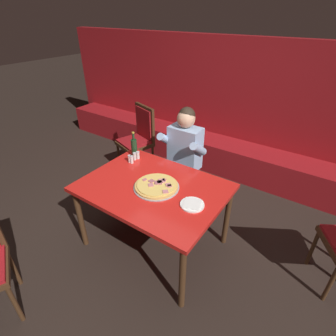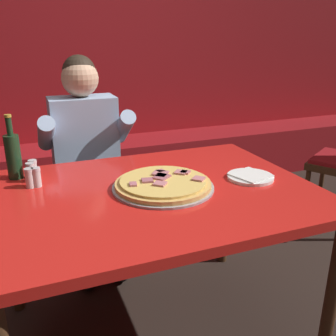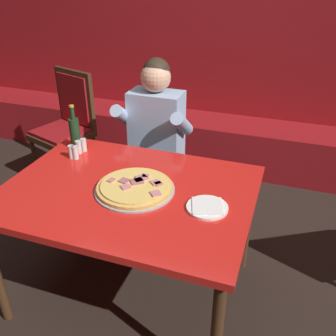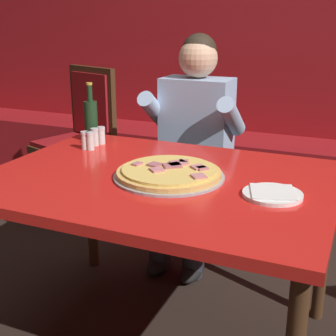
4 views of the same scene
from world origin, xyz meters
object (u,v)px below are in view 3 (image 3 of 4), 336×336
at_px(shaker_red_pepper_flakes, 79,148).
at_px(diner_seated_blue_shirt, 153,140).
at_px(pizza, 135,188).
at_px(beer_bottle, 75,132).
at_px(shaker_parmesan, 71,152).
at_px(main_dining_table, 128,200).
at_px(shaker_black_pepper, 75,153).
at_px(dining_chair_side_aisle, 68,121).
at_px(shaker_oregano, 84,145).
at_px(plate_white_paper, 207,207).

relative_size(shaker_red_pepper_flakes, diner_seated_blue_shirt, 0.07).
distance_m(pizza, beer_bottle, 0.69).
bearing_deg(shaker_red_pepper_flakes, pizza, -29.40).
bearing_deg(pizza, shaker_parmesan, 157.47).
bearing_deg(shaker_parmesan, beer_bottle, 110.87).
bearing_deg(beer_bottle, shaker_red_pepper_flakes, -48.73).
distance_m(main_dining_table, shaker_parmesan, 0.54).
bearing_deg(shaker_red_pepper_flakes, diner_seated_blue_shirt, 54.14).
distance_m(main_dining_table, shaker_black_pepper, 0.51).
height_order(main_dining_table, shaker_red_pepper_flakes, shaker_red_pepper_flakes).
bearing_deg(main_dining_table, beer_bottle, 146.03).
bearing_deg(shaker_black_pepper, dining_chair_side_aisle, 126.36).
bearing_deg(shaker_black_pepper, shaker_red_pepper_flakes, 105.85).
xyz_separation_m(main_dining_table, shaker_parmesan, (-0.48, 0.22, 0.11)).
xyz_separation_m(main_dining_table, shaker_oregano, (-0.46, 0.33, 0.11)).
bearing_deg(pizza, plate_white_paper, -5.02).
distance_m(main_dining_table, plate_white_paper, 0.46).
height_order(plate_white_paper, dining_chair_side_aisle, dining_chair_side_aisle).
distance_m(plate_white_paper, beer_bottle, 1.07).
height_order(shaker_oregano, shaker_black_pepper, same).
height_order(plate_white_paper, diner_seated_blue_shirt, diner_seated_blue_shirt).
bearing_deg(beer_bottle, shaker_oregano, -22.49).
xyz_separation_m(beer_bottle, shaker_parmesan, (0.06, -0.15, -0.07)).
bearing_deg(shaker_parmesan, main_dining_table, -24.19).
bearing_deg(shaker_parmesan, pizza, -22.53).
relative_size(shaker_red_pepper_flakes, dining_chair_side_aisle, 0.08).
distance_m(beer_bottle, shaker_black_pepper, 0.18).
relative_size(beer_bottle, shaker_oregano, 3.40).
bearing_deg(shaker_oregano, pizza, -33.33).
bearing_deg(dining_chair_side_aisle, beer_bottle, -52.49).
height_order(main_dining_table, diner_seated_blue_shirt, diner_seated_blue_shirt).
xyz_separation_m(shaker_red_pepper_flakes, shaker_black_pepper, (0.02, -0.07, 0.00)).
relative_size(plate_white_paper, shaker_red_pepper_flakes, 2.44).
bearing_deg(dining_chair_side_aisle, main_dining_table, -44.84).
relative_size(main_dining_table, shaker_red_pepper_flakes, 15.71).
height_order(main_dining_table, plate_white_paper, plate_white_paper).
relative_size(beer_bottle, shaker_parmesan, 3.40).
xyz_separation_m(shaker_red_pepper_flakes, dining_chair_side_aisle, (-0.62, 0.80, -0.20)).
distance_m(plate_white_paper, shaker_black_pepper, 0.94).
relative_size(shaker_oregano, shaker_red_pepper_flakes, 1.00).
bearing_deg(beer_bottle, dining_chair_side_aisle, 127.51).
xyz_separation_m(shaker_parmesan, diner_seated_blue_shirt, (0.33, 0.53, -0.09)).
bearing_deg(plate_white_paper, shaker_parmesan, 164.81).
relative_size(shaker_oregano, shaker_parmesan, 1.00).
distance_m(pizza, plate_white_paper, 0.41).
xyz_separation_m(pizza, shaker_oregano, (-0.50, 0.33, 0.02)).
bearing_deg(diner_seated_blue_shirt, main_dining_table, -78.86).
distance_m(pizza, shaker_red_pepper_flakes, 0.59).
xyz_separation_m(shaker_black_pepper, shaker_parmesan, (-0.03, -0.00, 0.00)).
relative_size(shaker_black_pepper, shaker_parmesan, 1.00).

